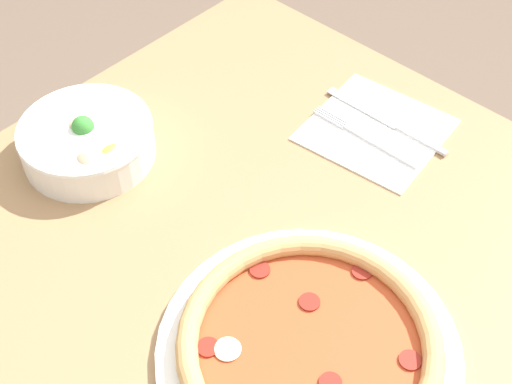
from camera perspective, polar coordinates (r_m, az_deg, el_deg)
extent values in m
cube|color=#99724C|center=(0.87, 0.45, -12.44)|extent=(1.09, 1.07, 0.03)
cylinder|color=olive|center=(1.58, -0.39, 1.85)|extent=(0.06, 0.06, 0.74)
cylinder|color=white|center=(0.85, 4.23, -12.57)|extent=(0.36, 0.36, 0.01)
torus|color=tan|center=(0.83, 4.30, -11.93)|extent=(0.31, 0.31, 0.03)
cylinder|color=#B74723|center=(0.84, 4.26, -12.27)|extent=(0.27, 0.27, 0.01)
cylinder|color=maroon|center=(0.83, -3.86, -12.28)|extent=(0.03, 0.03, 0.00)
cylinder|color=maroon|center=(0.89, 0.31, -6.24)|extent=(0.03, 0.03, 0.00)
cylinder|color=maroon|center=(0.84, 12.23, -13.02)|extent=(0.03, 0.03, 0.00)
cylinder|color=maroon|center=(0.87, 4.30, -8.76)|extent=(0.03, 0.03, 0.00)
cylinder|color=maroon|center=(0.82, 5.98, -14.94)|extent=(0.03, 0.03, 0.00)
cylinder|color=maroon|center=(0.90, 8.47, -6.29)|extent=(0.03, 0.03, 0.00)
ellipsoid|color=silver|center=(0.83, -2.29, -12.44)|extent=(0.03, 0.03, 0.01)
cylinder|color=white|center=(1.06, -13.33, 3.98)|extent=(0.19, 0.19, 0.06)
torus|color=white|center=(1.04, -13.55, 4.88)|extent=(0.19, 0.19, 0.01)
ellipsoid|color=tan|center=(1.09, -12.04, 6.68)|extent=(0.03, 0.04, 0.02)
ellipsoid|color=tan|center=(1.06, -9.76, 5.93)|extent=(0.04, 0.03, 0.02)
ellipsoid|color=tan|center=(1.06, -16.61, 4.65)|extent=(0.04, 0.04, 0.02)
ellipsoid|color=tan|center=(1.05, -14.21, 5.12)|extent=(0.04, 0.04, 0.02)
ellipsoid|color=tan|center=(1.08, -10.81, 6.73)|extent=(0.04, 0.04, 0.02)
ellipsoid|color=#998466|center=(1.00, -13.55, 2.37)|extent=(0.03, 0.04, 0.02)
sphere|color=#388433|center=(1.04, -13.67, 5.10)|extent=(0.03, 0.03, 0.03)
ellipsoid|color=yellow|center=(1.01, -11.61, 3.15)|extent=(0.04, 0.02, 0.02)
cube|color=white|center=(1.10, 9.58, 4.92)|extent=(0.21, 0.21, 0.00)
cube|color=silver|center=(1.07, 9.91, 3.62)|extent=(0.01, 0.13, 0.00)
cube|color=silver|center=(1.11, 6.18, 6.09)|extent=(0.00, 0.06, 0.00)
cube|color=silver|center=(1.11, 6.04, 5.98)|extent=(0.00, 0.06, 0.00)
cube|color=silver|center=(1.11, 5.91, 5.87)|extent=(0.00, 0.06, 0.00)
cube|color=silver|center=(1.10, 5.77, 5.76)|extent=(0.00, 0.06, 0.00)
cube|color=silver|center=(1.09, 13.11, 4.06)|extent=(0.01, 0.09, 0.01)
cube|color=silver|center=(1.13, 8.53, 6.68)|extent=(0.02, 0.13, 0.00)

